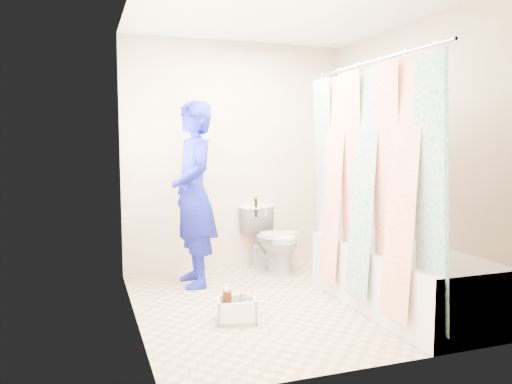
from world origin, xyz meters
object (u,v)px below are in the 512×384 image
object	(u,v)px
plumber	(194,194)
cleaning_caddy	(238,311)
toilet	(272,239)
bathtub	(399,276)

from	to	relation	value
plumber	cleaning_caddy	bearing A→B (deg)	1.89
toilet	cleaning_caddy	xyz separation A→B (m)	(-0.78, -1.30, -0.26)
toilet	plumber	size ratio (longest dim) A/B	0.40
plumber	cleaning_caddy	xyz separation A→B (m)	(0.10, -1.07, -0.78)
plumber	cleaning_caddy	distance (m)	1.33
toilet	plumber	world-z (taller)	plumber
bathtub	toilet	xyz separation A→B (m)	(-0.55, 1.44, 0.08)
bathtub	toilet	bearing A→B (deg)	110.96
cleaning_caddy	toilet	bearing A→B (deg)	70.97
bathtub	cleaning_caddy	distance (m)	1.35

